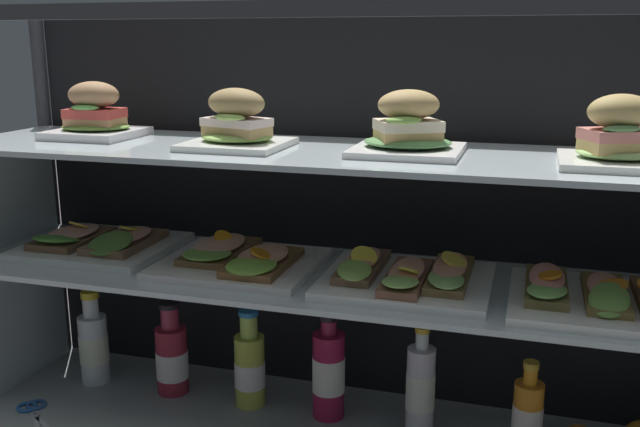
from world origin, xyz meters
The scene contains 20 objects.
case_frame centered at (0.00, 0.13, 0.49)m, with size 1.54×0.42×0.89m.
riser_lower_tier centered at (0.00, 0.00, 0.21)m, with size 1.47×0.35×0.33m.
shelf_lower_glass centered at (0.00, 0.00, 0.37)m, with size 1.49×0.37×0.01m, color silver.
riser_upper_tier centered at (0.00, 0.00, 0.50)m, with size 1.47×0.35×0.23m.
shelf_upper_glass centered at (0.00, 0.00, 0.62)m, with size 1.49×0.37×0.01m, color silver.
plated_roll_sandwich_near_right_corner centered at (-0.50, 0.03, 0.67)m, with size 0.17×0.17×0.12m.
plated_roll_sandwich_mid_left centered at (-0.16, -0.02, 0.67)m, with size 0.19×0.19×0.11m.
plated_roll_sandwich_mid_right centered at (0.16, -0.01, 0.67)m, with size 0.19×0.19×0.11m.
plated_roll_sandwich_left_of_center centered at (0.51, -0.03, 0.67)m, with size 0.18×0.18×0.12m.
open_sandwich_tray_right_of_center centered at (-0.50, 0.02, 0.40)m, with size 0.31×0.27×0.06m.
open_sandwich_tray_far_left centered at (-0.17, -0.01, 0.40)m, with size 0.31×0.27×0.06m.
open_sandwich_tray_mid_left centered at (0.17, -0.02, 0.40)m, with size 0.31×0.28×0.07m.
open_sandwich_tray_near_left_corner centered at (0.51, -0.03, 0.40)m, with size 0.31×0.27×0.06m.
juice_bottle_front_second centered at (-0.57, 0.06, 0.13)m, with size 0.07×0.07×0.22m.
juice_bottle_tucked_behind centered at (-0.37, 0.06, 0.13)m, with size 0.07×0.07×0.21m.
juice_bottle_back_right centered at (-0.18, 0.06, 0.13)m, with size 0.07×0.07×0.22m.
juice_bottle_back_left centered at (0.00, 0.06, 0.14)m, with size 0.07×0.07×0.23m.
juice_bottle_back_center centered at (0.20, 0.05, 0.14)m, with size 0.06×0.06×0.23m.
juice_bottle_front_left_end centered at (0.41, 0.03, 0.12)m, with size 0.06×0.06×0.19m.
kitchen_scissors centered at (-0.61, -0.11, 0.05)m, with size 0.17×0.16×0.01m.
Camera 1 is at (0.38, -1.26, 0.82)m, focal length 40.01 mm.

